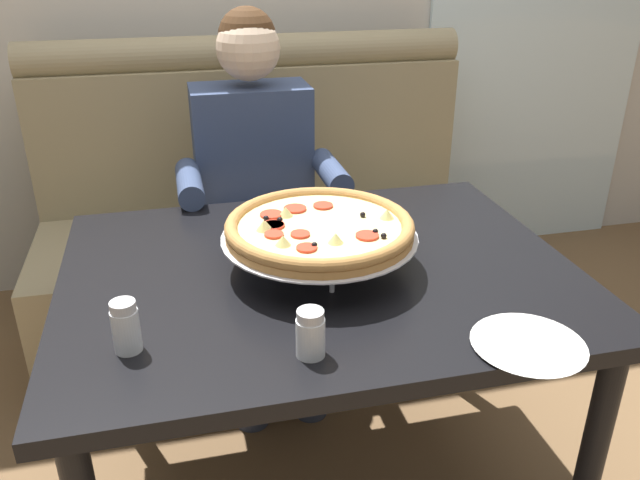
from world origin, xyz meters
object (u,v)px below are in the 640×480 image
object	(u,v)px
dining_table	(320,296)
shaker_parmesan	(311,337)
shaker_pepper_flakes	(126,330)
pizza	(321,228)
plate_near_left	(529,342)
booth_bench	(264,233)
diner_main	(258,183)

from	to	relation	value
dining_table	shaker_parmesan	world-z (taller)	shaker_parmesan
shaker_pepper_flakes	pizza	bearing A→B (deg)	29.31
dining_table	shaker_pepper_flakes	world-z (taller)	shaker_pepper_flakes
pizza	shaker_parmesan	bearing A→B (deg)	-106.66
shaker_parmesan	plate_near_left	size ratio (longest dim) A/B	0.43
booth_bench	dining_table	size ratio (longest dim) A/B	1.37
shaker_pepper_flakes	plate_near_left	xyz separation A→B (m)	(0.78, -0.17, -0.04)
booth_bench	plate_near_left	size ratio (longest dim) A/B	7.47
dining_table	pizza	world-z (taller)	pizza
booth_bench	shaker_parmesan	size ratio (longest dim) A/B	17.18
booth_bench	shaker_pepper_flakes	bearing A→B (deg)	-110.43
diner_main	pizza	bearing A→B (deg)	-85.17
plate_near_left	dining_table	bearing A→B (deg)	127.67
pizza	shaker_pepper_flakes	distance (m)	0.52
diner_main	shaker_parmesan	xyz separation A→B (m)	(-0.05, -1.04, 0.06)
shaker_parmesan	plate_near_left	distance (m)	0.44
diner_main	shaker_parmesan	size ratio (longest dim) A/B	12.76
booth_bench	dining_table	bearing A→B (deg)	-90.00
plate_near_left	shaker_pepper_flakes	bearing A→B (deg)	167.53
booth_bench	dining_table	distance (m)	0.98
booth_bench	plate_near_left	bearing A→B (deg)	-76.60
shaker_pepper_flakes	booth_bench	bearing A→B (deg)	69.57
dining_table	shaker_parmesan	size ratio (longest dim) A/B	12.52
pizza	shaker_parmesan	distance (m)	0.37
dining_table	plate_near_left	world-z (taller)	plate_near_left
dining_table	pizza	bearing A→B (deg)	16.19
pizza	booth_bench	bearing A→B (deg)	90.22
diner_main	shaker_parmesan	distance (m)	1.04
booth_bench	pizza	bearing A→B (deg)	-89.78
shaker_parmesan	dining_table	bearing A→B (deg)	73.85
booth_bench	plate_near_left	xyz separation A→B (m)	(0.33, -1.38, 0.34)
shaker_pepper_flakes	diner_main	bearing A→B (deg)	67.18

